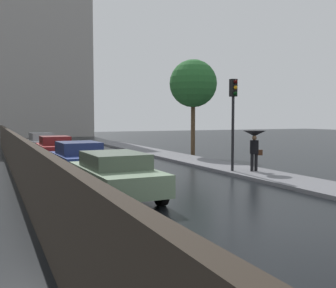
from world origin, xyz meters
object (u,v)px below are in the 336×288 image
at_px(car_white_far_lane, 42,142).
at_px(traffic_light, 233,107).
at_px(pedestrian_with_umbrella_far, 254,139).
at_px(car_red_mid_road, 55,148).
at_px(car_blue_behind_camera, 79,158).
at_px(street_tree_near, 193,84).
at_px(car_green_near_kerb, 115,174).

xyz_separation_m(car_white_far_lane, traffic_light, (6.27, -14.65, 2.20)).
bearing_deg(pedestrian_with_umbrella_far, car_red_mid_road, -35.43).
relative_size(car_red_mid_road, pedestrian_with_umbrella_far, 2.17).
distance_m(car_red_mid_road, car_white_far_lane, 6.32).
bearing_deg(pedestrian_with_umbrella_far, car_white_far_lane, -49.23).
height_order(car_red_mid_road, car_blue_behind_camera, same).
height_order(car_blue_behind_camera, pedestrian_with_umbrella_far, pedestrian_with_umbrella_far).
bearing_deg(traffic_light, pedestrian_with_umbrella_far, -30.60).
xyz_separation_m(car_white_far_lane, street_tree_near, (8.69, -6.47, 3.93)).
xyz_separation_m(car_blue_behind_camera, car_white_far_lane, (-0.09, 12.26, -0.04)).
bearing_deg(street_tree_near, car_blue_behind_camera, -146.04).
height_order(car_white_far_lane, traffic_light, traffic_light).
bearing_deg(car_red_mid_road, pedestrian_with_umbrella_far, 128.79).
xyz_separation_m(car_blue_behind_camera, pedestrian_with_umbrella_far, (6.96, -2.86, 0.77)).
bearing_deg(street_tree_near, car_red_mid_road, 179.05).
distance_m(car_red_mid_road, traffic_light, 10.66).
bearing_deg(car_red_mid_road, street_tree_near, 179.01).
xyz_separation_m(car_red_mid_road, car_blue_behind_camera, (0.11, -5.94, 0.01)).
bearing_deg(car_blue_behind_camera, traffic_light, 157.23).
xyz_separation_m(car_green_near_kerb, car_red_mid_road, (-0.09, 11.22, -0.01)).
relative_size(car_white_far_lane, street_tree_near, 0.67).
bearing_deg(street_tree_near, traffic_light, -106.51).
bearing_deg(pedestrian_with_umbrella_far, traffic_light, -14.86).
relative_size(car_blue_behind_camera, car_white_far_lane, 0.93).
xyz_separation_m(traffic_light, street_tree_near, (2.43, 8.18, 1.72)).
bearing_deg(car_red_mid_road, car_white_far_lane, -90.22).
distance_m(car_white_far_lane, traffic_light, 16.09).
bearing_deg(street_tree_near, pedestrian_with_umbrella_far, -100.71).
distance_m(car_white_far_lane, pedestrian_with_umbrella_far, 16.70).
bearing_deg(car_green_near_kerb, traffic_light, -156.21).
bearing_deg(street_tree_near, car_white_far_lane, 143.35).
height_order(pedestrian_with_umbrella_far, traffic_light, traffic_light).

